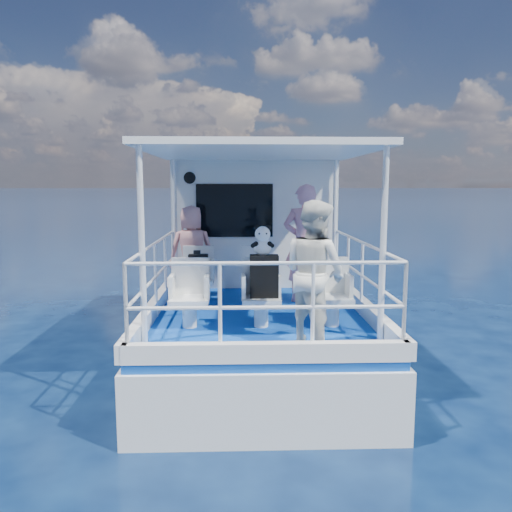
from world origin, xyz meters
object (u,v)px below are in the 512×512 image
Objects in this scene: passenger_port_fwd at (192,251)px; panda at (263,240)px; backpack_center at (264,276)px; passenger_stbd_aft at (314,273)px.

passenger_port_fwd is 2.11m from panda.
passenger_port_fwd is 3.91× the size of panda.
passenger_port_fwd is 2.76× the size of backpack_center.
panda is at bearing 0.31° from passenger_stbd_aft.
passenger_stbd_aft is 4.31× the size of panda.
passenger_port_fwd is 0.91× the size of passenger_stbd_aft.
passenger_stbd_aft is at bearing 110.55° from passenger_port_fwd.
passenger_stbd_aft is at bearing -54.00° from backpack_center.
panda is (-0.54, 0.75, 0.29)m from passenger_stbd_aft.
backpack_center is (1.07, -1.82, -0.09)m from passenger_port_fwd.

